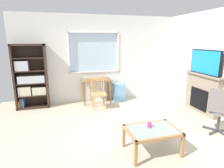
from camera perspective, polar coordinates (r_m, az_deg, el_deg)
The scene contains 11 objects.
ground at distance 4.14m, azimuth 3.26°, elevation -15.09°, with size 6.17×5.96×0.02m, color beige.
wall_back_with_window at distance 6.06m, azimuth -3.99°, elevation 7.46°, with size 5.17×0.15×2.71m.
bookshelf at distance 5.84m, azimuth -23.79°, elevation 1.46°, with size 0.90×0.38×1.85m.
desk_under_window at distance 5.81m, azimuth -4.77°, elevation 0.14°, with size 0.92×0.47×0.75m.
wooden_chair at distance 5.36m, azimuth -4.13°, elevation -2.80°, with size 0.45×0.43×0.90m.
plastic_drawer_unit at distance 6.12m, azimuth 1.88°, elevation -2.41°, with size 0.35×0.40×0.58m, color #72ADDB.
fireplace at distance 5.65m, azimuth 25.91°, elevation -2.54°, with size 0.26×1.25×1.07m.
tv at distance 5.48m, azimuth 26.68°, elevation 6.02°, with size 0.06×1.02×0.64m.
office_chair at distance 4.52m, azimuth 30.21°, elevation -6.61°, with size 0.62×0.57×1.00m.
coffee_table at distance 3.44m, azimuth 12.23°, elevation -14.37°, with size 0.90×0.63×0.44m.
sippy_cup at distance 3.46m, azimuth 11.42°, elevation -12.14°, with size 0.07×0.07×0.09m, color #DB3D84.
Camera 1 is at (-1.19, -3.43, 1.97)m, focal length 29.79 mm.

